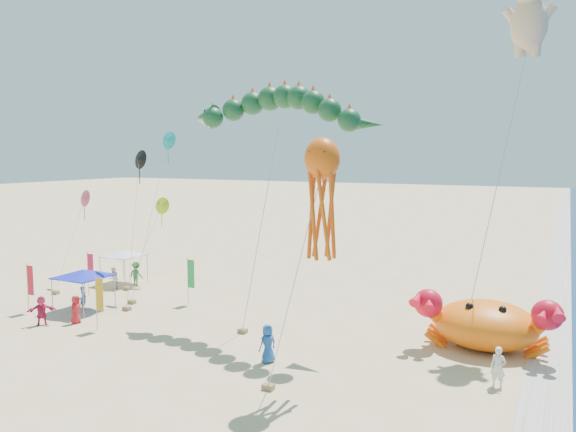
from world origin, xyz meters
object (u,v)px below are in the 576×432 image
object	(u,v)px
dragon_kite	(276,115)
octopus_kite	(322,190)
crab_inflatable	(486,323)
canopy_blue	(83,273)
cherub_kite	(529,16)
canopy_white	(124,253)

from	to	relation	value
dragon_kite	octopus_kite	size ratio (longest dim) A/B	1.26
crab_inflatable	canopy_blue	size ratio (longest dim) A/B	2.21
cherub_kite	octopus_kite	distance (m)	16.28
crab_inflatable	dragon_kite	bearing A→B (deg)	-172.76
cherub_kite	canopy_blue	bearing A→B (deg)	-163.07
octopus_kite	canopy_blue	bearing A→B (deg)	167.52
cherub_kite	canopy_blue	distance (m)	30.37
canopy_blue	crab_inflatable	bearing A→B (deg)	9.46
octopus_kite	canopy_blue	size ratio (longest dim) A/B	3.34
crab_inflatable	dragon_kite	distance (m)	15.87
cherub_kite	octopus_kite	xyz separation A→B (m)	(-6.96, -11.75, -8.86)
octopus_kite	canopy_white	distance (m)	24.79
dragon_kite	canopy_white	xyz separation A→B (m)	(-15.72, 4.37, -9.82)
cherub_kite	canopy_white	size ratio (longest dim) A/B	6.46
cherub_kite	canopy_white	xyz separation A→B (m)	(-28.32, -0.76, -14.98)
cherub_kite	canopy_white	bearing A→B (deg)	-178.47
crab_inflatable	cherub_kite	distance (m)	16.50
cherub_kite	canopy_blue	xyz separation A→B (m)	(-25.27, -7.69, -14.98)
dragon_kite	canopy_white	bearing A→B (deg)	164.47
canopy_blue	canopy_white	distance (m)	7.57
cherub_kite	octopus_kite	bearing A→B (deg)	-120.63
octopus_kite	crab_inflatable	bearing A→B (deg)	54.26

